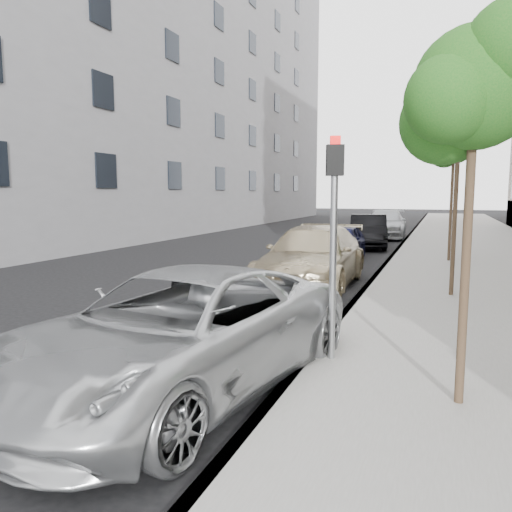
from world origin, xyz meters
The scene contains 13 objects.
ground centered at (0.00, 0.00, 0.00)m, with size 160.00×160.00×0.00m, color black.
sidewalk centered at (4.30, 24.00, 0.07)m, with size 6.40×72.00×0.14m, color gray.
curb centered at (1.18, 24.00, 0.07)m, with size 0.15×72.00×0.14m, color #9E9B93.
opposite_building centered at (-20.00, 18.00, 12.00)m, with size 18.00×70.00×24.00m, color gray.
tree_near centered at (3.23, 1.50, 3.61)m, with size 1.66×1.46×4.30m.
tree_mid centered at (3.23, 8.00, 4.17)m, with size 1.73×1.53×4.89m.
tree_far centered at (3.23, 14.50, 4.27)m, with size 1.80×1.60×5.03m.
signal_pole centered at (1.51, 2.51, 2.11)m, with size 0.28×0.24×3.15m.
minivan centered at (-0.10, 1.03, 0.77)m, with size 2.54×5.51×1.53m, color #B4B7B9.
suv centered at (-0.29, 8.57, 0.81)m, with size 2.26×5.56×1.61m, color tan.
sedan_blue centered at (-0.67, 14.21, 0.69)m, with size 1.63×4.06×1.38m, color black.
sedan_black centered at (-0.29, 19.16, 0.76)m, with size 1.62×4.64×1.53m, color black.
sedan_rear centered at (-0.10, 24.79, 0.78)m, with size 2.20×5.41×1.57m, color #A6AAAE.
Camera 1 is at (2.94, -4.41, 2.50)m, focal length 35.00 mm.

